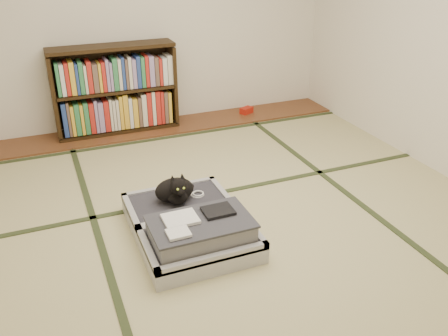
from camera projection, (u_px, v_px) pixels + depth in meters
name	position (u px, v px, depth m)	size (l,w,h in m)	color
floor	(235.00, 218.00, 3.58)	(4.50, 4.50, 0.00)	#CBB887
wood_strip	(163.00, 127.00, 5.24)	(4.00, 0.50, 0.02)	brown
red_item	(246.00, 110.00, 5.59)	(0.15, 0.09, 0.07)	#AF1C0E
room_shell	(238.00, 18.00, 2.93)	(4.50, 4.50, 4.50)	white
tatami_borders	(212.00, 188.00, 3.99)	(4.00, 4.50, 0.01)	#2D381E
bookcase	(116.00, 91.00, 4.94)	(1.27, 0.29, 0.92)	black
suitcase	(191.00, 226.00, 3.29)	(0.75, 1.00, 0.30)	#A5A4A9
cat	(176.00, 190.00, 3.46)	(0.33, 0.34, 0.27)	black
cable_coil	(198.00, 194.00, 3.59)	(0.10, 0.10, 0.03)	white
hanger	(192.00, 264.00, 3.07)	(0.38, 0.23, 0.01)	black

